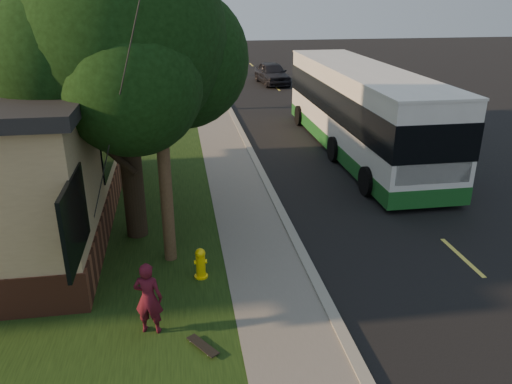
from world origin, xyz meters
TOP-DOWN VIEW (x-y plane):
  - ground at (0.00, 0.00)m, footprint 120.00×120.00m
  - road at (4.00, 10.00)m, footprint 8.00×80.00m
  - curb at (0.00, 10.00)m, footprint 0.25×80.00m
  - sidewalk at (-1.00, 10.00)m, footprint 2.00×80.00m
  - grass_verge at (-4.50, 10.00)m, footprint 5.00×80.00m
  - fire_hydrant at (-2.60, 0.00)m, footprint 0.32×0.32m
  - utility_pole at (-3.31, 0.99)m, footprint 2.86×3.21m
  - leafy_tree at (-4.17, 2.65)m, footprint 6.30×6.00m
  - bare_tree_near at (-3.50, 18.00)m, footprint 1.38×1.21m
  - bare_tree_far at (-3.00, 30.00)m, footprint 1.38×1.21m
  - traffic_signal at (0.50, 34.00)m, footprint 0.18×0.22m
  - transit_bus at (4.43, 9.04)m, footprint 2.96×12.84m
  - skateboarder at (-3.68, -1.85)m, footprint 0.62×0.49m
  - skateboard_main at (-2.71, -2.53)m, footprint 0.60×0.75m
  - dumpster at (-7.93, 3.38)m, footprint 1.60×1.31m
  - distant_car at (3.98, 25.75)m, footprint 2.22×4.67m

SIDE VIEW (x-z plane):
  - ground at x=0.00m, z-range 0.00..0.00m
  - road at x=4.00m, z-range 0.00..0.01m
  - grass_verge at x=-4.50m, z-range 0.00..0.07m
  - sidewalk at x=-1.00m, z-range 0.00..0.08m
  - curb at x=0.00m, z-range 0.00..0.12m
  - skateboard_main at x=-2.71m, z-range 0.09..0.16m
  - fire_hydrant at x=-2.60m, z-range 0.06..0.80m
  - dumpster at x=-7.93m, z-range 0.04..1.37m
  - distant_car at x=3.98m, z-range 0.00..1.54m
  - skateboarder at x=-3.68m, z-range 0.07..1.58m
  - transit_bus at x=4.43m, z-range 0.12..3.59m
  - bare_tree_far at x=-3.00m, z-range -0.01..4.02m
  - bare_tree_near at x=-3.50m, z-range 0.00..4.30m
  - traffic_signal at x=0.50m, z-range 0.41..5.91m
  - utility_pole at x=-3.31m, z-range 0.10..9.17m
  - leafy_tree at x=-4.17m, z-range 1.27..9.07m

